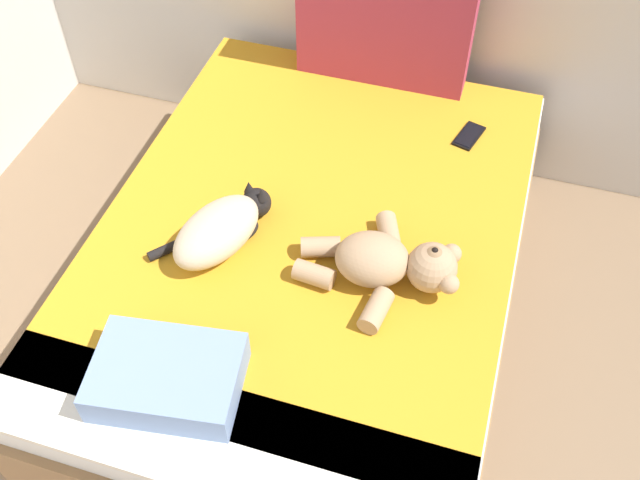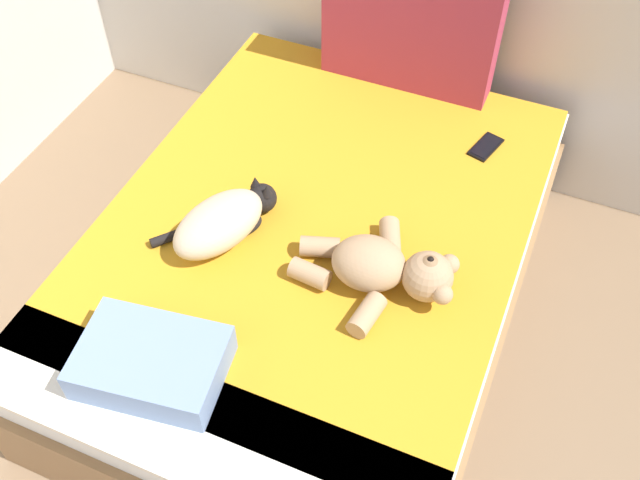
{
  "view_description": "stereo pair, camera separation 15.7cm",
  "coord_description": "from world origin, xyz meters",
  "views": [
    {
      "loc": [
        2.08,
        1.75,
        2.33
      ],
      "look_at": [
        1.64,
        3.19,
        0.56
      ],
      "focal_mm": 41.07,
      "sensor_mm": 36.0,
      "label": 1
    },
    {
      "loc": [
        2.23,
        1.8,
        2.33
      ],
      "look_at": [
        1.64,
        3.19,
        0.56
      ],
      "focal_mm": 41.07,
      "sensor_mm": 36.0,
      "label": 2
    }
  ],
  "objects": [
    {
      "name": "throw_pillow",
      "position": [
        1.39,
        2.59,
        0.57
      ],
      "size": [
        0.44,
        0.34,
        0.11
      ],
      "primitive_type": "cube",
      "rotation": [
        0.0,
        0.0,
        0.15
      ],
      "color": "#728CB7",
      "rests_on": "bed"
    },
    {
      "name": "cell_phone",
      "position": [
        2.01,
        3.88,
        0.52
      ],
      "size": [
        0.11,
        0.16,
        0.01
      ],
      "color": "black",
      "rests_on": "bed"
    },
    {
      "name": "bed",
      "position": [
        1.57,
        3.29,
        0.25
      ],
      "size": [
        1.41,
        1.91,
        0.51
      ],
      "color": "olive",
      "rests_on": "ground_plane"
    },
    {
      "name": "patterned_cushion",
      "position": [
        1.6,
        4.15,
        0.76
      ],
      "size": [
        0.67,
        0.14,
        0.49
      ],
      "color": "#A5334C",
      "rests_on": "bed"
    },
    {
      "name": "teddy_bear",
      "position": [
        1.87,
        3.15,
        0.58
      ],
      "size": [
        0.52,
        0.46,
        0.17
      ],
      "color": "tan",
      "rests_on": "bed"
    },
    {
      "name": "cat",
      "position": [
        1.33,
        3.13,
        0.58
      ],
      "size": [
        0.35,
        0.42,
        0.15
      ],
      "color": "#C6B293",
      "rests_on": "bed"
    }
  ]
}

